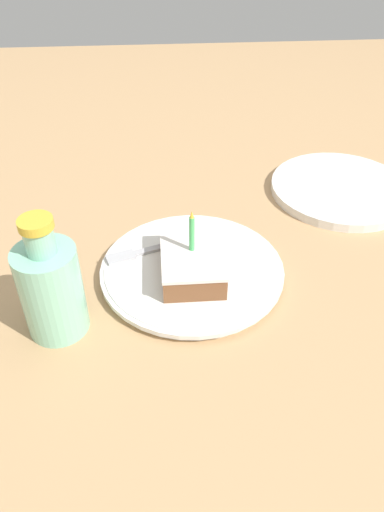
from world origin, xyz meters
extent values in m
cube|color=tan|center=(0.00, 0.00, -0.02)|extent=(2.40, 2.40, 0.04)
cylinder|color=white|center=(0.01, 0.02, 0.01)|extent=(0.27, 0.27, 0.02)
cylinder|color=white|center=(0.01, 0.02, 0.01)|extent=(0.29, 0.29, 0.01)
cube|color=brown|center=(0.02, 0.03, 0.04)|extent=(0.09, 0.14, 0.04)
cube|color=silver|center=(0.02, 0.03, 0.06)|extent=(0.09, 0.14, 0.01)
cylinder|color=#4CBF66|center=(0.02, 0.03, 0.09)|extent=(0.01, 0.01, 0.06)
cone|color=yellow|center=(0.02, 0.03, 0.12)|extent=(0.01, 0.01, 0.01)
cube|color=#B2B2B7|center=(0.04, -0.04, 0.02)|extent=(0.13, 0.06, 0.00)
cube|color=#B2B2B7|center=(0.13, -0.01, 0.02)|extent=(0.05, 0.04, 0.00)
cylinder|color=#8CD1B2|center=(0.21, 0.11, 0.07)|extent=(0.08, 0.08, 0.13)
cylinder|color=#8CD1B2|center=(0.21, 0.11, 0.15)|extent=(0.04, 0.04, 0.04)
cylinder|color=gold|center=(0.21, 0.11, 0.18)|extent=(0.04, 0.04, 0.01)
cylinder|color=white|center=(-0.29, -0.21, 0.01)|extent=(0.27, 0.27, 0.02)
camera|label=1|loc=(0.06, 0.60, 0.52)|focal=35.00mm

